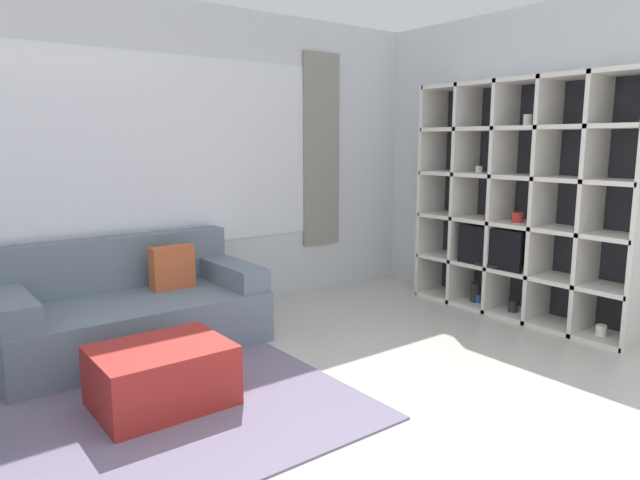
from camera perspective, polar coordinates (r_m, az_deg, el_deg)
The scene contains 6 objects.
wall_back at distance 5.01m, azimuth -15.57°, elevation 7.39°, with size 6.61×0.11×2.70m.
wall_right at distance 5.51m, azimuth 19.71°, elevation 7.29°, with size 0.07×4.43×2.70m, color silver.
area_rug at distance 3.57m, azimuth -22.68°, elevation -16.39°, with size 2.95×2.17×0.01m, color slate.
shelving_unit at distance 5.28m, azimuth 19.64°, elevation 3.59°, with size 0.40×2.08×2.06m.
couch_main at distance 4.53m, azimuth -18.36°, elevation -6.74°, with size 1.86×0.95×0.80m.
ottoman at distance 3.55m, azimuth -15.54°, elevation -12.98°, with size 0.75×0.58×0.37m.
Camera 1 is at (-1.88, -1.38, 1.54)m, focal length 32.00 mm.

